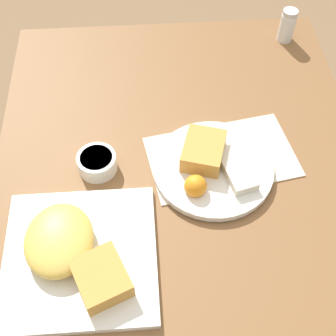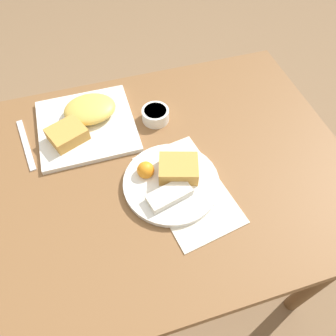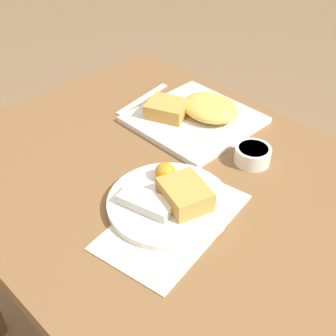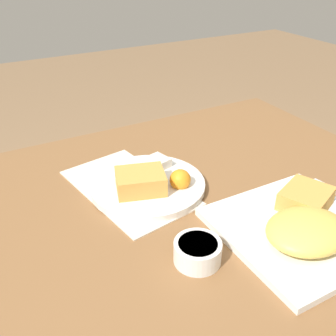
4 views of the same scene
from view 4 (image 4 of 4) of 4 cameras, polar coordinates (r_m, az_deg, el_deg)
dining_table at (r=0.86m, az=1.21°, el=-9.05°), size 1.06×0.77×0.70m
menu_card at (r=0.84m, az=-5.77°, el=-2.84°), size 0.22×0.32×0.00m
plate_square_near at (r=0.74m, az=18.93°, el=-7.88°), size 0.27×0.27×0.06m
plate_oval_far at (r=0.82m, az=-2.91°, el=-2.09°), size 0.24×0.24×0.05m
sauce_ramekin at (r=0.65m, az=4.31°, el=-11.97°), size 0.08×0.08×0.04m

